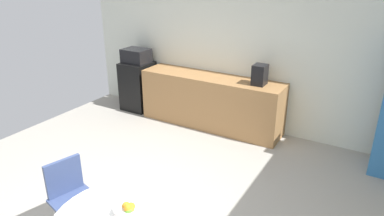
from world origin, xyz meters
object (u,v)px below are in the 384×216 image
object	(u,v)px
microwave	(136,56)
mug_white	(259,82)
mini_fridge	(138,86)
chair_navy	(70,190)
coffee_maker	(260,75)
fruit_bowl	(128,210)

from	to	relation	value
microwave	mug_white	xyz separation A→B (m)	(2.45, -0.00, -0.11)
mini_fridge	microwave	xyz separation A→B (m)	(0.00, 0.00, 0.59)
chair_navy	coffee_maker	world-z (taller)	coffee_maker
mini_fridge	chair_navy	bearing A→B (deg)	-62.52
microwave	mug_white	distance (m)	2.45
mini_fridge	microwave	bearing A→B (deg)	0.00
chair_navy	fruit_bowl	distance (m)	1.01
coffee_maker	mug_white	bearing A→B (deg)	-40.56
chair_navy	fruit_bowl	size ratio (longest dim) A/B	3.72
microwave	coffee_maker	size ratio (longest dim) A/B	1.50
microwave	coffee_maker	distance (m)	2.45
chair_navy	fruit_bowl	xyz separation A→B (m)	(0.95, -0.20, 0.27)
mini_fridge	coffee_maker	bearing A→B (deg)	0.00
mug_white	microwave	bearing A→B (deg)	179.96
mini_fridge	fruit_bowl	bearing A→B (deg)	-52.13
chair_navy	coffee_maker	bearing A→B (deg)	75.03
chair_navy	mug_white	size ratio (longest dim) A/B	6.43
mini_fridge	chair_navy	xyz separation A→B (m)	(1.62, -3.11, 0.06)
mini_fridge	chair_navy	distance (m)	3.50
chair_navy	microwave	bearing A→B (deg)	117.48
mug_white	chair_navy	bearing A→B (deg)	-105.02
microwave	coffee_maker	xyz separation A→B (m)	(2.45, 0.00, 0.00)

